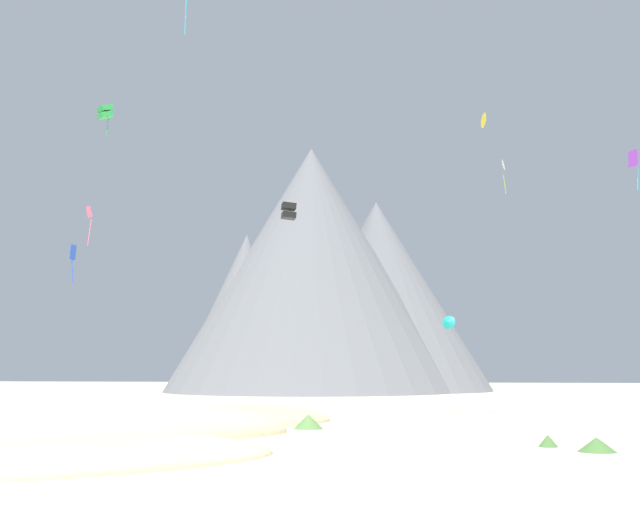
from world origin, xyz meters
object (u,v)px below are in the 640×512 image
(bush_near_left, at_px, (548,441))
(rock_massif, at_px, (327,280))
(bush_near_right, at_px, (74,423))
(kite_yellow_mid, at_px, (484,120))
(kite_black_mid, at_px, (289,211))
(kite_violet_mid, at_px, (634,161))
(kite_teal_low, at_px, (448,322))
(kite_rainbow_mid, at_px, (89,217))
(bush_far_left, at_px, (308,422))
(bush_low_patch, at_px, (597,445))
(kite_blue_low, at_px, (73,256))
(kite_white_high, at_px, (503,166))
(kite_green_high, at_px, (105,112))

(bush_near_left, bearing_deg, rock_massif, 104.43)
(bush_near_right, bearing_deg, kite_yellow_mid, 19.00)
(kite_black_mid, bearing_deg, bush_near_left, 19.57)
(kite_yellow_mid, height_order, kite_violet_mid, kite_yellow_mid)
(bush_near_right, distance_m, kite_teal_low, 34.07)
(kite_rainbow_mid, height_order, kite_teal_low, kite_rainbow_mid)
(bush_near_left, bearing_deg, bush_far_left, 144.74)
(bush_near_right, bearing_deg, kite_rainbow_mid, 112.50)
(bush_far_left, height_order, kite_teal_low, kite_teal_low)
(bush_far_left, relative_size, bush_low_patch, 1.07)
(bush_far_left, bearing_deg, kite_black_mid, 107.13)
(bush_near_right, distance_m, kite_violet_mid, 46.30)
(kite_blue_low, distance_m, kite_white_high, 54.73)
(bush_near_right, bearing_deg, bush_near_left, -18.12)
(kite_green_high, bearing_deg, rock_massif, 123.02)
(kite_rainbow_mid, relative_size, kite_teal_low, 2.48)
(kite_black_mid, relative_size, kite_violet_mid, 0.50)
(bush_near_left, distance_m, kite_yellow_mid, 32.57)
(kite_rainbow_mid, bearing_deg, kite_white_high, -59.89)
(kite_blue_low, bearing_deg, bush_low_patch, 131.72)
(kite_black_mid, bearing_deg, kite_violet_mid, 57.75)
(bush_low_patch, distance_m, kite_teal_low, 32.81)
(kite_green_high, xyz_separation_m, kite_violet_mid, (46.17, -7.37, -8.67))
(bush_near_left, xyz_separation_m, kite_violet_mid, (9.52, 16.39, 19.54))
(kite_green_high, height_order, kite_white_high, kite_white_high)
(bush_far_left, height_order, bush_low_patch, bush_far_left)
(kite_violet_mid, bearing_deg, bush_near_left, -10.15)
(bush_near_left, height_order, kite_green_high, kite_green_high)
(bush_near_left, distance_m, bush_near_right, 33.67)
(kite_black_mid, xyz_separation_m, kite_blue_low, (-15.86, -8.91, -5.04))
(bush_near_left, xyz_separation_m, bush_low_patch, (2.07, -2.22, 0.04))
(kite_white_high, bearing_deg, kite_black_mid, -22.82)
(rock_massif, relative_size, kite_yellow_mid, 58.01)
(kite_yellow_mid, height_order, kite_blue_low, kite_yellow_mid)
(kite_teal_low, bearing_deg, bush_far_left, -95.24)
(bush_near_left, xyz_separation_m, bush_far_left, (-14.68, 10.38, 0.17))
(bush_far_left, height_order, rock_massif, rock_massif)
(bush_near_right, xyz_separation_m, kite_rainbow_mid, (-3.40, 8.21, 16.95))
(bush_far_left, bearing_deg, kite_yellow_mid, 38.47)
(rock_massif, bearing_deg, bush_near_left, -75.57)
(bush_near_left, height_order, kite_blue_low, kite_blue_low)
(bush_near_left, relative_size, kite_green_high, 0.34)
(bush_low_patch, distance_m, kite_green_high, 54.48)
(kite_blue_low, bearing_deg, kite_violet_mid, 158.86)
(bush_near_left, bearing_deg, kite_black_mid, 129.16)
(kite_teal_low, distance_m, kite_violet_mid, 22.00)
(kite_blue_low, bearing_deg, kite_yellow_mid, 167.88)
(kite_blue_low, height_order, kite_teal_low, kite_blue_low)
(kite_black_mid, height_order, kite_yellow_mid, kite_yellow_mid)
(rock_massif, bearing_deg, kite_black_mid, -84.79)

